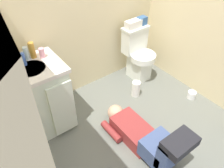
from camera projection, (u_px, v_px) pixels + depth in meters
The scene contains 15 objects.
ground_plane at pixel (134, 133), 2.55m from camera, with size 2.79×3.08×0.04m, color #62655D.
toilet at pixel (138, 54), 3.11m from camera, with size 0.36×0.46×0.75m.
vanity_cabinet at pixel (39, 98), 2.35m from camera, with size 0.60×0.53×0.82m.
faucet at pixel (23, 56), 2.15m from camera, with size 0.02×0.02×0.10m, color silver.
person_plumber at pixel (146, 137), 2.26m from camera, with size 0.38×1.06×0.52m.
tissue_box at pixel (133, 24), 2.87m from camera, with size 0.22×0.11×0.10m, color silver.
toiletry_bag at pixel (142, 21), 2.94m from camera, with size 0.12×0.09×0.11m, color #33598C.
soap_dispenser at pixel (3, 62), 2.04m from camera, with size 0.06×0.06×0.17m.
bottle_green at pixel (13, 60), 2.05m from camera, with size 0.04×0.04×0.15m, color #4B9B48.
bottle_blue at pixel (23, 59), 2.09m from camera, with size 0.05×0.05×0.13m, color #4164B5.
bottle_clear at pixel (26, 53), 2.16m from camera, with size 0.05×0.05×0.13m, color silver.
bottle_amber at pixel (32, 50), 2.18m from camera, with size 0.06×0.06×0.16m, color #C2892F.
bottle_pink at pixel (42, 53), 2.20m from camera, with size 0.06×0.06×0.10m, color pink.
paper_towel_roll at pixel (136, 89), 2.94m from camera, with size 0.11×0.11×0.22m, color white.
toilet_paper_roll at pixel (192, 95), 2.94m from camera, with size 0.11×0.11×0.10m, color white.
Camera 1 is at (-1.16, -1.13, 2.04)m, focal length 35.58 mm.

